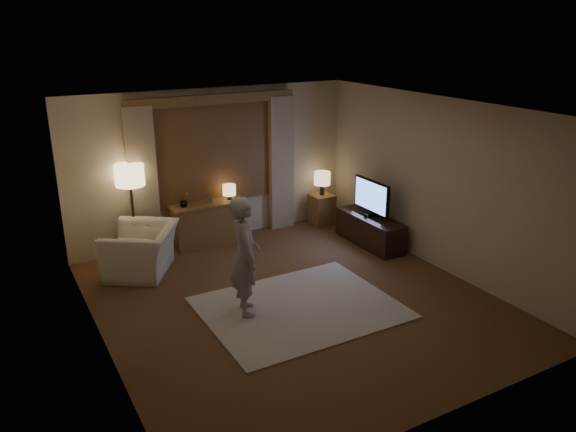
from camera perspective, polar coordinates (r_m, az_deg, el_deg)
room at (r=7.65m, az=-1.19°, el=1.84°), size 5.04×5.54×2.64m
rug at (r=7.57m, az=1.19°, el=-9.28°), size 2.50×2.00×0.02m
sideboard at (r=9.60m, az=-8.07°, el=-0.90°), size 1.20×0.40×0.70m
picture_frame at (r=9.46m, az=-8.19°, el=1.66°), size 0.16×0.02×0.20m
plant at (r=9.32m, az=-10.49°, el=1.58°), size 0.17×0.13×0.30m
table_lamp_sideboard at (r=9.57m, az=-5.99°, el=2.58°), size 0.22×0.22×0.30m
floor_lamp at (r=8.97m, az=-15.76°, el=3.50°), size 0.45×0.45×1.55m
armchair at (r=8.73m, az=-14.69°, el=-3.40°), size 1.40×1.44×0.71m
side_table at (r=10.54m, az=3.43°, el=0.70°), size 0.40×0.40×0.56m
table_lamp_side at (r=10.37m, az=3.49°, el=3.78°), size 0.30×0.30×0.44m
tv_stand at (r=9.64m, az=8.32°, el=-1.46°), size 0.45×1.40×0.50m
tv at (r=9.45m, az=8.49°, el=1.94°), size 0.21×0.88×0.63m
person at (r=7.13m, az=-4.38°, el=-4.07°), size 0.52×0.65×1.57m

